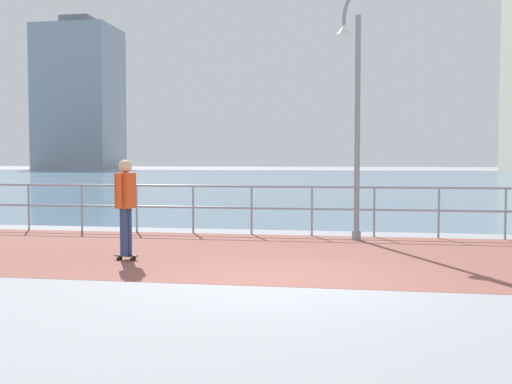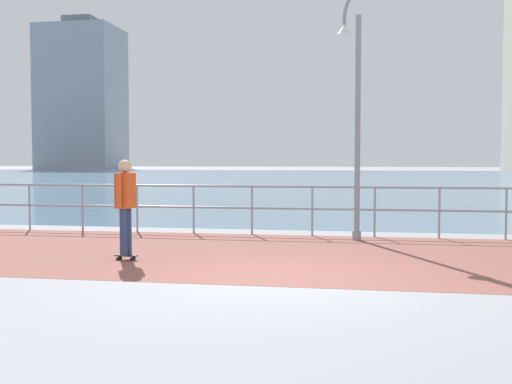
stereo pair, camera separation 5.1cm
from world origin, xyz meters
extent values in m
plane|color=gray|center=(0.00, 40.00, 0.00)|extent=(220.00, 220.00, 0.00)
cube|color=brown|center=(0.00, 2.34, 0.00)|extent=(28.00, 5.73, 0.01)
cube|color=slate|center=(0.00, 50.21, 0.00)|extent=(180.00, 88.00, 0.00)
cylinder|color=#8C99A3|center=(-7.00, 5.21, 0.56)|extent=(0.05, 0.05, 1.12)
cylinder|color=#8C99A3|center=(-5.60, 5.21, 0.56)|extent=(0.05, 0.05, 1.12)
cylinder|color=#8C99A3|center=(-4.20, 5.21, 0.56)|extent=(0.05, 0.05, 1.12)
cylinder|color=#8C99A3|center=(-2.80, 5.21, 0.56)|extent=(0.05, 0.05, 1.12)
cylinder|color=#8C99A3|center=(-1.40, 5.21, 0.56)|extent=(0.05, 0.05, 1.12)
cylinder|color=#8C99A3|center=(0.00, 5.21, 0.56)|extent=(0.05, 0.05, 1.12)
cylinder|color=#8C99A3|center=(1.40, 5.21, 0.56)|extent=(0.05, 0.05, 1.12)
cylinder|color=#8C99A3|center=(2.80, 5.21, 0.56)|extent=(0.05, 0.05, 1.12)
cylinder|color=#8C99A3|center=(4.20, 5.21, 0.56)|extent=(0.05, 0.05, 1.12)
cylinder|color=#8C99A3|center=(0.00, 5.21, 1.12)|extent=(25.20, 0.06, 0.06)
cylinder|color=#8C99A3|center=(0.00, 5.21, 0.61)|extent=(25.20, 0.06, 0.06)
cylinder|color=gray|center=(1.01, 4.61, 0.10)|extent=(0.19, 0.19, 0.20)
cylinder|color=gray|center=(1.01, 4.61, 2.40)|extent=(0.12, 0.12, 4.80)
cylinder|color=gray|center=(0.80, 4.90, 5.21)|extent=(0.18, 0.20, 0.18)
cylinder|color=gray|center=(0.74, 4.98, 5.09)|extent=(0.16, 0.18, 0.19)
cylinder|color=gray|center=(0.71, 5.04, 4.95)|extent=(0.14, 0.15, 0.19)
cylinder|color=gray|center=(0.70, 5.05, 4.80)|extent=(0.12, 0.12, 0.17)
cone|color=silver|center=(0.70, 5.05, 4.60)|extent=(0.36, 0.36, 0.22)
cylinder|color=black|center=(-3.04, 1.21, 0.03)|extent=(0.06, 0.04, 0.06)
cylinder|color=black|center=(-3.03, 1.29, 0.03)|extent=(0.06, 0.04, 0.06)
cylinder|color=black|center=(-2.78, 1.19, 0.03)|extent=(0.06, 0.04, 0.06)
cylinder|color=black|center=(-2.77, 1.27, 0.03)|extent=(0.06, 0.04, 0.06)
cube|color=black|center=(-2.91, 1.24, 0.08)|extent=(0.41, 0.15, 0.02)
cylinder|color=navy|center=(-2.91, 1.16, 0.50)|extent=(0.14, 0.14, 0.81)
cylinder|color=navy|center=(-2.90, 1.32, 0.50)|extent=(0.14, 0.14, 0.81)
cube|color=#D84C1E|center=(-2.91, 1.24, 1.21)|extent=(0.27, 0.36, 0.61)
cylinder|color=#D84C1E|center=(-2.93, 1.01, 1.22)|extent=(0.10, 0.10, 0.58)
cylinder|color=#D84C1E|center=(-2.89, 1.47, 1.22)|extent=(0.10, 0.10, 0.58)
sphere|color=#DBAD89|center=(-2.91, 1.24, 1.62)|extent=(0.22, 0.22, 0.22)
cube|color=#8493A3|center=(-52.63, 103.47, 13.70)|extent=(14.58, 11.98, 27.40)
cube|color=slate|center=(-52.63, 103.47, 28.40)|extent=(5.83, 4.79, 2.00)
camera|label=1|loc=(1.02, -8.67, 1.73)|focal=42.74mm
camera|label=2|loc=(1.07, -8.66, 1.73)|focal=42.74mm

